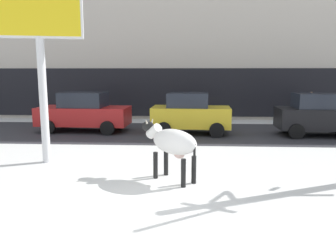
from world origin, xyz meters
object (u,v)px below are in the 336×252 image
Objects in this scene: car_yellow_hatchback at (190,113)px; car_black_hatchback at (318,115)px; billboard at (38,18)px; pedestrian_near_billboard at (311,108)px; cow_holstein at (173,142)px; car_red_sedan at (84,112)px.

car_black_hatchback is (5.57, -0.22, 0.00)m from car_yellow_hatchback.
car_black_hatchback is (10.06, 4.92, -3.39)m from billboard.
pedestrian_near_billboard is (0.97, 3.51, -0.05)m from car_black_hatchback.
car_red_sedan is at bearing 122.60° from cow_holstein.
car_red_sedan is 1.20× the size of car_yellow_hatchback.
pedestrian_near_billboard is at bearing 74.59° from car_black_hatchback.
car_black_hatchback reaches higher than car_red_sedan.
car_black_hatchback is (10.56, -0.56, 0.02)m from car_red_sedan.
cow_holstein is 0.98× the size of pedestrian_near_billboard.
pedestrian_near_billboard is at bearing 14.39° from car_red_sedan.
billboard is 1.30× the size of car_red_sedan.
car_yellow_hatchback is 1.00× the size of car_black_hatchback.
car_red_sedan is (-0.49, 5.48, -3.41)m from billboard.
car_yellow_hatchback is 7.32m from pedestrian_near_billboard.
car_yellow_hatchback reaches higher than car_red_sedan.
pedestrian_near_billboard is (11.53, 2.96, -0.03)m from car_red_sedan.
car_red_sedan reaches higher than pedestrian_near_billboard.
billboard is 3.21× the size of pedestrian_near_billboard.
car_red_sedan is 1.20× the size of car_black_hatchback.
car_yellow_hatchback is 2.07× the size of pedestrian_near_billboard.
cow_holstein is at bearing -125.30° from pedestrian_near_billboard.
car_black_hatchback is at bearing -3.01° from car_red_sedan.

